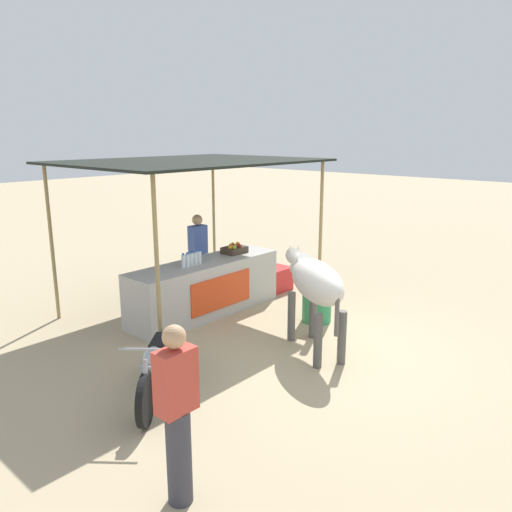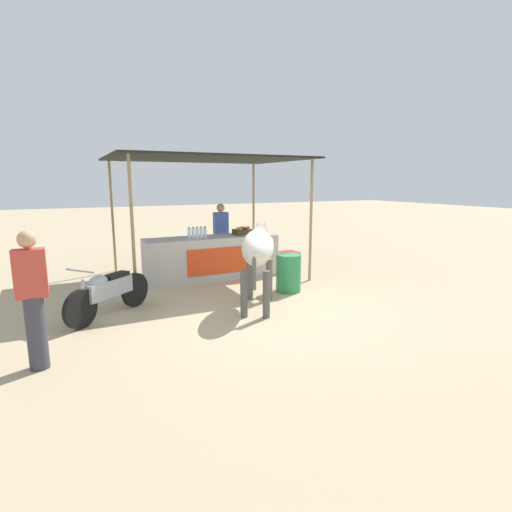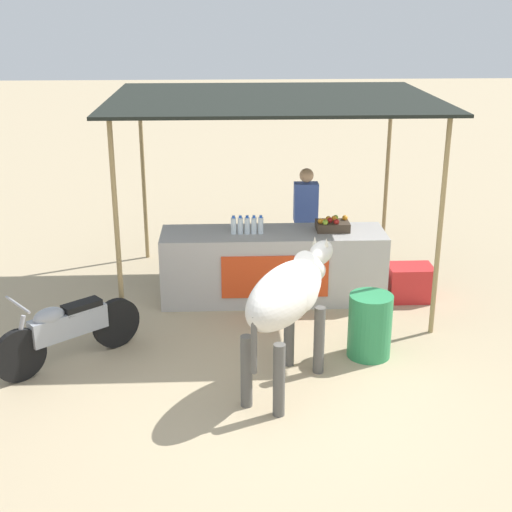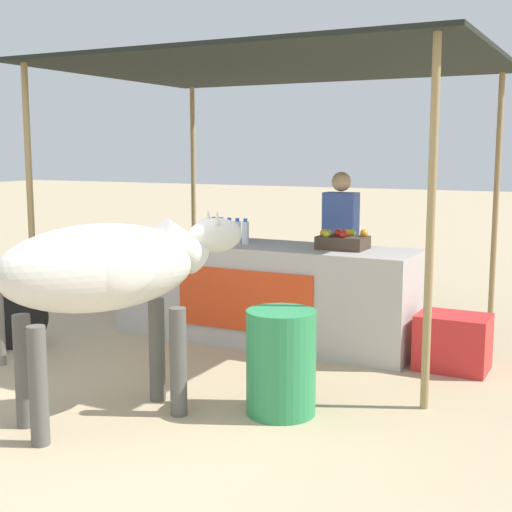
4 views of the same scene
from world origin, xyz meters
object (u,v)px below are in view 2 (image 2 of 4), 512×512
fruit_crate (243,231)px  passerby_on_street (33,299)px  stall_counter (212,258)px  water_barrel (288,273)px  motorcycle_parked (108,291)px  vendor_behind_counter (221,236)px  cooler_box (285,262)px  cow (258,249)px

fruit_crate → passerby_on_street: 5.36m
stall_counter → water_barrel: size_ratio=3.98×
motorcycle_parked → passerby_on_street: passerby_on_street is taller
vendor_behind_counter → cooler_box: size_ratio=2.75×
fruit_crate → motorcycle_parked: size_ratio=0.31×
fruit_crate → water_barrel: bearing=-83.4°
vendor_behind_counter → motorcycle_parked: (-2.93, -2.49, -0.42)m
water_barrel → cooler_box: bearing=61.6°
vendor_behind_counter → passerby_on_street: (-3.90, -4.06, 0.00)m
vendor_behind_counter → passerby_on_street: bearing=-133.8°
stall_counter → motorcycle_parked: bearing=-144.3°
cow → fruit_crate: bearing=71.6°
stall_counter → vendor_behind_counter: bearing=55.6°
stall_counter → motorcycle_parked: 2.98m
fruit_crate → vendor_behind_counter: 0.78m
cooler_box → stall_counter: bearing=177.0°
stall_counter → vendor_behind_counter: size_ratio=1.82×
vendor_behind_counter → cow: bearing=-99.4°
cooler_box → passerby_on_street: bearing=-148.6°
water_barrel → cow: bearing=-147.4°
vendor_behind_counter → cooler_box: bearing=-32.1°
passerby_on_street → stall_counter: bearing=44.4°
stall_counter → passerby_on_street: (-3.38, -3.31, 0.37)m
cooler_box → water_barrel: bearing=-118.4°
fruit_crate → cow: 2.52m
vendor_behind_counter → cow: vendor_behind_counter is taller
water_barrel → stall_counter: bearing=120.3°
vendor_behind_counter → passerby_on_street: 5.63m
stall_counter → water_barrel: bearing=-59.7°
stall_counter → cow: 2.41m
vendor_behind_counter → cooler_box: vendor_behind_counter is taller
cooler_box → motorcycle_parked: size_ratio=0.42×
stall_counter → fruit_crate: 0.97m
fruit_crate → cow: size_ratio=0.25×
cow → passerby_on_street: 3.52m
fruit_crate → cow: (-0.80, -2.40, -0.00)m
fruit_crate → motorcycle_parked: fruit_crate is taller
cooler_box → cow: (-1.87, -2.25, 0.79)m
stall_counter → cow: bearing=-90.0°
stall_counter → motorcycle_parked: stall_counter is taller
stall_counter → cow: (0.00, -2.34, 0.55)m
water_barrel → motorcycle_parked: (-3.42, -0.03, 0.05)m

